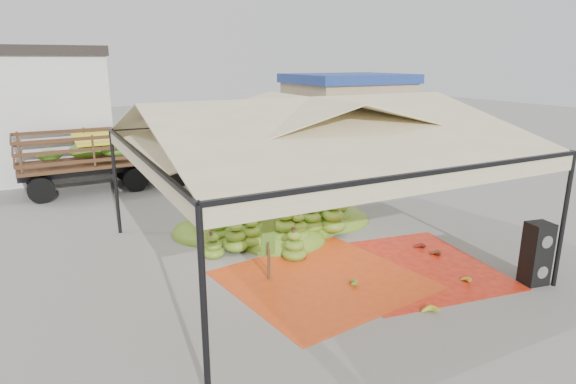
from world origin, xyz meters
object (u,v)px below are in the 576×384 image
truck_right (322,143)px  banana_heap (279,205)px  speaker_stack (537,253)px  vendor (234,186)px  truck_left (121,151)px

truck_right → banana_heap: bearing=-113.7°
banana_heap → truck_right: (4.35, 4.69, 0.85)m
banana_heap → speaker_stack: (3.35, -6.05, 0.04)m
vendor → truck_right: truck_right is taller
truck_right → vendor: bearing=-130.1°
vendor → truck_left: (-2.53, 5.54, 0.47)m
truck_left → truck_right: size_ratio=0.90×
speaker_stack → vendor: (-4.16, 7.66, 0.26)m
vendor → truck_left: bearing=-47.2°
truck_left → truck_right: truck_right is taller
truck_left → truck_right: 8.07m
speaker_stack → truck_left: size_ratio=0.21×
banana_heap → truck_right: truck_right is taller
banana_heap → speaker_stack: bearing=-61.0°
speaker_stack → vendor: size_ratio=0.73×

